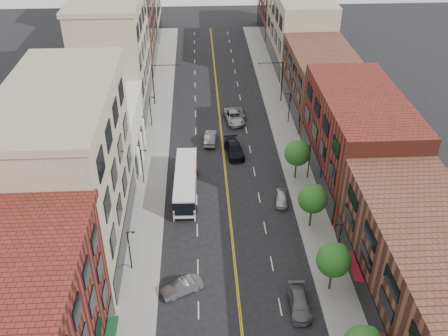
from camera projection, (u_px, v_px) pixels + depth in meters
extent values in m
plane|color=black|center=(241.00, 325.00, 46.97)|extent=(220.00, 220.00, 0.00)
cube|color=gray|center=(156.00, 141.00, 75.72)|extent=(4.00, 110.00, 0.15)
cube|color=gray|center=(287.00, 138.00, 76.64)|extent=(4.00, 110.00, 0.15)
cube|color=gray|center=(71.00, 175.00, 52.13)|extent=(10.00, 22.00, 18.00)
cube|color=silver|center=(103.00, 133.00, 69.91)|extent=(10.00, 14.00, 8.00)
cube|color=gray|center=(114.00, 55.00, 81.38)|extent=(10.00, 20.00, 18.00)
cube|color=brown|center=(128.00, 27.00, 98.92)|extent=(10.00, 20.00, 15.00)
cube|color=brown|center=(430.00, 280.00, 45.01)|extent=(10.00, 26.00, 10.00)
cube|color=#582017|center=(357.00, 139.00, 64.53)|extent=(10.00, 22.00, 12.00)
cube|color=brown|center=(321.00, 81.00, 82.63)|extent=(10.00, 20.00, 10.00)
cube|color=gray|center=(299.00, 29.00, 99.09)|extent=(10.00, 22.00, 14.00)
cube|color=brown|center=(283.00, 9.00, 116.63)|extent=(10.00, 18.00, 11.00)
cylinder|color=black|center=(330.00, 280.00, 49.97)|extent=(0.22, 0.22, 2.50)
sphere|color=#175117|center=(334.00, 260.00, 48.53)|extent=(3.40, 3.40, 3.40)
sphere|color=#175117|center=(338.00, 253.00, 48.61)|extent=(2.04, 2.04, 2.04)
cylinder|color=black|center=(311.00, 217.00, 58.33)|extent=(0.22, 0.22, 2.50)
sphere|color=#175117|center=(313.00, 199.00, 56.89)|extent=(3.40, 3.40, 3.40)
sphere|color=#175117|center=(317.00, 193.00, 56.96)|extent=(2.04, 2.04, 2.04)
cylinder|color=black|center=(296.00, 170.00, 66.69)|extent=(0.22, 0.22, 2.50)
sphere|color=#175117|center=(297.00, 153.00, 65.24)|extent=(3.40, 3.40, 3.40)
sphere|color=#175117|center=(301.00, 148.00, 65.32)|extent=(2.04, 2.04, 2.04)
cylinder|color=black|center=(130.00, 251.00, 51.70)|extent=(0.14, 0.14, 5.00)
cylinder|color=black|center=(131.00, 232.00, 50.35)|extent=(0.70, 0.10, 0.10)
cube|color=black|center=(133.00, 232.00, 50.39)|extent=(0.28, 0.14, 0.14)
cube|color=#19592D|center=(129.00, 244.00, 51.21)|extent=(0.04, 0.55, 0.35)
cylinder|color=black|center=(142.00, 167.00, 65.07)|extent=(0.14, 0.14, 5.00)
cylinder|color=black|center=(143.00, 150.00, 63.72)|extent=(0.70, 0.10, 0.10)
cube|color=black|center=(145.00, 151.00, 63.76)|extent=(0.28, 0.14, 0.14)
cube|color=#19592D|center=(142.00, 161.00, 64.58)|extent=(0.04, 0.55, 0.35)
cylinder|color=black|center=(151.00, 112.00, 78.45)|extent=(0.14, 0.14, 5.00)
cylinder|color=black|center=(152.00, 97.00, 77.10)|extent=(0.70, 0.10, 0.10)
cube|color=black|center=(153.00, 97.00, 77.13)|extent=(0.28, 0.14, 0.14)
cube|color=#19592D|center=(150.00, 106.00, 77.95)|extent=(0.04, 0.55, 0.35)
cylinder|color=black|center=(339.00, 243.00, 52.71)|extent=(0.14, 0.14, 5.00)
cylinder|color=black|center=(339.00, 225.00, 51.33)|extent=(0.70, 0.10, 0.10)
cube|color=black|center=(336.00, 225.00, 51.34)|extent=(0.28, 0.14, 0.14)
cube|color=#19592D|center=(340.00, 236.00, 52.22)|extent=(0.04, 0.55, 0.35)
cylinder|color=black|center=(309.00, 162.00, 66.08)|extent=(0.14, 0.14, 5.00)
cylinder|color=black|center=(308.00, 146.00, 64.70)|extent=(0.70, 0.10, 0.10)
cube|color=black|center=(306.00, 146.00, 64.72)|extent=(0.28, 0.14, 0.14)
cube|color=#19592D|center=(310.00, 156.00, 65.59)|extent=(0.04, 0.55, 0.35)
cylinder|color=black|center=(289.00, 108.00, 79.46)|extent=(0.14, 0.14, 5.00)
cylinder|color=black|center=(288.00, 94.00, 78.08)|extent=(0.70, 0.10, 0.10)
cube|color=black|center=(287.00, 94.00, 78.09)|extent=(0.28, 0.14, 0.14)
cube|color=#19592D|center=(290.00, 103.00, 78.97)|extent=(0.04, 0.55, 0.35)
cylinder|color=black|center=(153.00, 84.00, 84.53)|extent=(0.18, 0.18, 7.20)
cylinder|color=black|center=(165.00, 65.00, 82.77)|extent=(4.40, 0.12, 0.12)
imported|color=black|center=(176.00, 67.00, 83.08)|extent=(0.15, 0.18, 0.90)
cylinder|color=black|center=(282.00, 82.00, 85.54)|extent=(0.18, 0.18, 7.20)
cylinder|color=black|center=(270.00, 63.00, 83.58)|extent=(4.40, 0.12, 0.12)
imported|color=black|center=(260.00, 65.00, 83.72)|extent=(0.15, 0.18, 0.90)
cube|color=silver|center=(186.00, 182.00, 63.80)|extent=(2.92, 12.23, 2.94)
cube|color=black|center=(185.00, 178.00, 63.42)|extent=(2.96, 12.27, 1.07)
cube|color=#9E160B|center=(186.00, 184.00, 63.97)|extent=(2.96, 12.27, 0.22)
cube|color=black|center=(184.00, 210.00, 58.56)|extent=(2.23, 0.11, 1.62)
cylinder|color=black|center=(174.00, 209.00, 61.02)|extent=(0.31, 0.98, 0.97)
cylinder|color=black|center=(196.00, 209.00, 61.09)|extent=(0.31, 0.98, 0.97)
cylinder|color=black|center=(177.00, 173.00, 67.81)|extent=(0.31, 0.98, 0.97)
cylinder|color=black|center=(197.00, 172.00, 67.89)|extent=(0.31, 0.98, 0.97)
imported|color=#93959A|center=(182.00, 287.00, 50.09)|extent=(4.43, 3.11, 1.38)
imported|color=#55565B|center=(299.00, 303.00, 48.29)|extent=(2.10, 4.89, 1.41)
imported|color=#ABACB3|center=(281.00, 198.00, 62.66)|extent=(1.89, 3.94, 1.30)
imported|color=#535358|center=(210.00, 138.00, 75.20)|extent=(2.12, 4.96, 1.59)
imported|color=black|center=(234.00, 149.00, 72.31)|extent=(3.03, 5.95, 1.65)
imported|color=#939699|center=(234.00, 117.00, 80.90)|extent=(3.47, 6.22, 1.65)
imported|color=#49494E|center=(240.00, 112.00, 82.61)|extent=(1.90, 4.16, 1.38)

